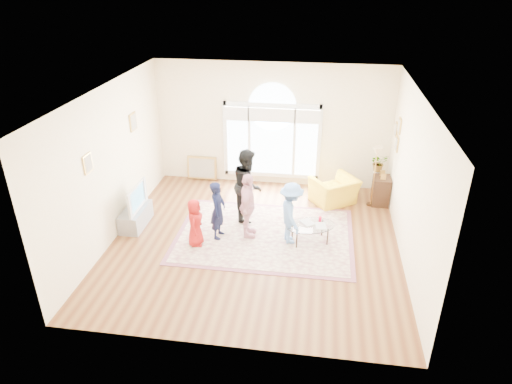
# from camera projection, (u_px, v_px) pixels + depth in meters

# --- Properties ---
(ground) EXTENTS (6.00, 6.00, 0.00)m
(ground) POSITION_uv_depth(u_px,v_px,m) (255.00, 242.00, 9.70)
(ground) COLOR #592F17
(ground) RESTS_ON ground
(room_shell) EXTENTS (6.00, 6.00, 6.00)m
(room_shell) POSITION_uv_depth(u_px,v_px,m) (272.00, 129.00, 11.50)
(room_shell) COLOR #FBEDC8
(room_shell) RESTS_ON ground
(area_rug) EXTENTS (3.60, 2.60, 0.02)m
(area_rug) POSITION_uv_depth(u_px,v_px,m) (265.00, 235.00, 9.92)
(area_rug) COLOR beige
(area_rug) RESTS_ON ground
(rug_border) EXTENTS (3.80, 2.80, 0.01)m
(rug_border) POSITION_uv_depth(u_px,v_px,m) (265.00, 235.00, 9.92)
(rug_border) COLOR #854A5C
(rug_border) RESTS_ON ground
(tv_console) EXTENTS (0.45, 1.00, 0.42)m
(tv_console) POSITION_uv_depth(u_px,v_px,m) (136.00, 217.00, 10.23)
(tv_console) COLOR gray
(tv_console) RESTS_ON ground
(television) EXTENTS (0.16, 0.99, 0.57)m
(television) POSITION_uv_depth(u_px,v_px,m) (133.00, 197.00, 10.01)
(television) COLOR black
(television) RESTS_ON tv_console
(coffee_table) EXTENTS (1.19, 0.95, 0.54)m
(coffee_table) POSITION_uv_depth(u_px,v_px,m) (310.00, 226.00, 9.51)
(coffee_table) COLOR silver
(coffee_table) RESTS_ON ground
(armchair) EXTENTS (1.33, 1.30, 0.65)m
(armchair) POSITION_uv_depth(u_px,v_px,m) (334.00, 191.00, 11.15)
(armchair) COLOR yellow
(armchair) RESTS_ON ground
(side_cabinet) EXTENTS (0.40, 0.50, 0.70)m
(side_cabinet) POSITION_uv_depth(u_px,v_px,m) (381.00, 191.00, 11.10)
(side_cabinet) COLOR black
(side_cabinet) RESTS_ON ground
(floor_lamp) EXTENTS (0.29, 0.29, 1.51)m
(floor_lamp) POSITION_uv_depth(u_px,v_px,m) (377.00, 156.00, 10.62)
(floor_lamp) COLOR black
(floor_lamp) RESTS_ON ground
(plant_pedestal) EXTENTS (0.20, 0.20, 0.70)m
(plant_pedestal) POSITION_uv_depth(u_px,v_px,m) (376.00, 184.00, 11.45)
(plant_pedestal) COLOR white
(plant_pedestal) RESTS_ON ground
(potted_plant) EXTENTS (0.49, 0.46, 0.45)m
(potted_plant) POSITION_uv_depth(u_px,v_px,m) (379.00, 163.00, 11.19)
(potted_plant) COLOR #33722D
(potted_plant) RESTS_ON plant_pedestal
(leaning_picture) EXTENTS (0.80, 0.14, 0.62)m
(leaning_picture) POSITION_uv_depth(u_px,v_px,m) (203.00, 179.00, 12.51)
(leaning_picture) COLOR tan
(leaning_picture) RESTS_ON ground
(child_red) EXTENTS (0.36, 0.53, 1.03)m
(child_red) POSITION_uv_depth(u_px,v_px,m) (195.00, 222.00, 9.36)
(child_red) COLOR #A61716
(child_red) RESTS_ON area_rug
(child_navy) EXTENTS (0.35, 0.49, 1.28)m
(child_navy) POSITION_uv_depth(u_px,v_px,m) (218.00, 210.00, 9.58)
(child_navy) COLOR black
(child_navy) RESTS_ON area_rug
(child_black) EXTENTS (0.72, 0.88, 1.66)m
(child_black) POSITION_uv_depth(u_px,v_px,m) (248.00, 184.00, 10.26)
(child_black) COLOR black
(child_black) RESTS_ON area_rug
(child_pink) EXTENTS (0.38, 0.86, 1.45)m
(child_pink) POSITION_uv_depth(u_px,v_px,m) (248.00, 206.00, 9.57)
(child_pink) COLOR #EFA9B9
(child_pink) RESTS_ON area_rug
(child_blue) EXTENTS (0.74, 0.98, 1.34)m
(child_blue) POSITION_uv_depth(u_px,v_px,m) (291.00, 213.00, 9.39)
(child_blue) COLOR #6494D9
(child_blue) RESTS_ON area_rug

